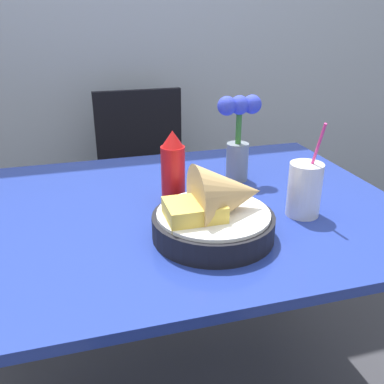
# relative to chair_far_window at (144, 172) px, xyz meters

# --- Properties ---
(dining_table) EXTENTS (1.16, 0.88, 0.73)m
(dining_table) POSITION_rel_chair_far_window_xyz_m (-0.04, -0.85, 0.12)
(dining_table) COLOR #233893
(dining_table) RESTS_ON ground_plane
(chair_far_window) EXTENTS (0.40, 0.40, 0.88)m
(chair_far_window) POSITION_rel_chair_far_window_xyz_m (0.00, 0.00, 0.00)
(chair_far_window) COLOR black
(chair_far_window) RESTS_ON ground_plane
(food_basket) EXTENTS (0.28, 0.28, 0.18)m
(food_basket) POSITION_rel_chair_far_window_xyz_m (-0.00, -1.03, 0.27)
(food_basket) COLOR black
(food_basket) RESTS_ON dining_table
(ketchup_bottle) EXTENTS (0.06, 0.06, 0.20)m
(ketchup_bottle) POSITION_rel_chair_far_window_xyz_m (-0.05, -0.82, 0.31)
(ketchup_bottle) COLOR red
(ketchup_bottle) RESTS_ON dining_table
(drink_cup) EXTENTS (0.08, 0.08, 0.24)m
(drink_cup) POSITION_rel_chair_far_window_xyz_m (0.24, -0.98, 0.28)
(drink_cup) COLOR silver
(drink_cup) RESTS_ON dining_table
(flower_vase) EXTENTS (0.13, 0.07, 0.26)m
(flower_vase) POSITION_rel_chair_far_window_xyz_m (0.17, -0.71, 0.36)
(flower_vase) COLOR gray
(flower_vase) RESTS_ON dining_table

